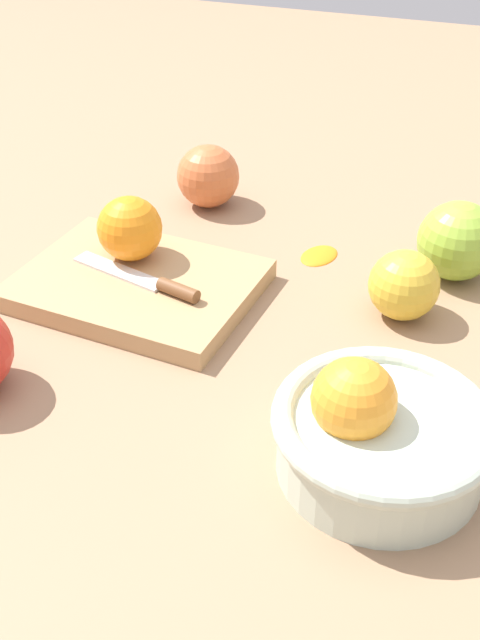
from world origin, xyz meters
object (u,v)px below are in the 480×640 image
(apple_front_left, at_px, (404,285))
(apple_front_left_2, at_px, (458,241))
(orange_on_board, at_px, (130,229))
(bowl, at_px, (378,433))
(knife, at_px, (152,282))
(apple_front_right, at_px, (208,176))
(cutting_board, at_px, (140,282))

(apple_front_left, height_order, apple_front_left_2, apple_front_left_2)
(orange_on_board, xyz_separation_m, apple_front_left, (-0.28, -0.02, -0.02))
(bowl, distance_m, orange_on_board, 0.36)
(knife, height_order, apple_front_right, apple_front_right)
(orange_on_board, distance_m, apple_front_right, 0.18)
(bowl, relative_size, cutting_board, 0.71)
(cutting_board, bearing_deg, bowl, 150.06)
(knife, relative_size, apple_front_right, 2.01)
(cutting_board, distance_m, apple_front_left_2, 0.33)
(apple_front_left, relative_size, apple_front_left_2, 0.83)
(apple_front_left, relative_size, apple_front_right, 0.90)
(cutting_board, height_order, apple_front_left_2, apple_front_left_2)
(apple_front_left_2, bearing_deg, knife, 30.20)
(orange_on_board, relative_size, apple_front_right, 0.88)
(bowl, height_order, apple_front_right, bowl)
(bowl, height_order, orange_on_board, bowl)
(orange_on_board, bearing_deg, apple_front_right, -94.21)
(apple_front_left, bearing_deg, bowl, 95.44)
(apple_front_left, bearing_deg, apple_front_left_2, -112.08)
(orange_on_board, bearing_deg, apple_front_left_2, -160.05)
(bowl, bearing_deg, orange_on_board, -32.05)
(bowl, bearing_deg, knife, -29.43)
(apple_front_left, xyz_separation_m, apple_front_right, (0.27, -0.16, 0.00))
(orange_on_board, relative_size, apple_front_left, 0.98)
(cutting_board, relative_size, apple_front_right, 3.07)
(apple_front_right, height_order, apple_front_left_2, apple_front_left_2)
(bowl, xyz_separation_m, apple_front_left_2, (-0.02, -0.31, 0.01))
(cutting_board, xyz_separation_m, apple_front_left_2, (-0.30, -0.14, 0.03))
(orange_on_board, relative_size, knife, 0.44)
(apple_front_left_2, bearing_deg, bowl, 86.74)
(knife, bearing_deg, orange_on_board, -44.50)
(bowl, height_order, cutting_board, bowl)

